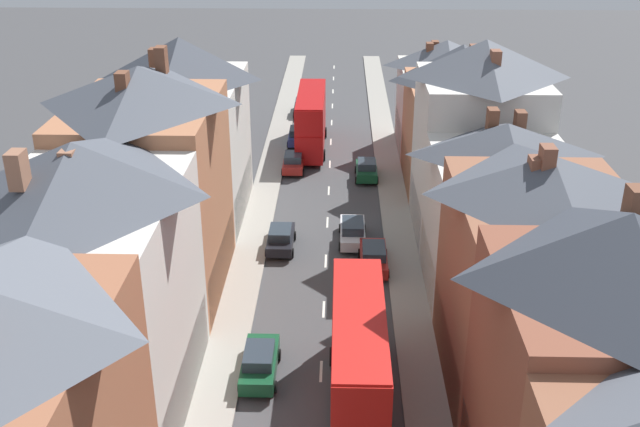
{
  "coord_description": "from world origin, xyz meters",
  "views": [
    {
      "loc": [
        0.81,
        -13.6,
        23.41
      ],
      "look_at": [
        -0.49,
        34.08,
        1.59
      ],
      "focal_mm": 42.0,
      "sensor_mm": 36.0,
      "label": 1
    }
  ],
  "objects_px": {
    "car_parked_right_a": "(281,238)",
    "car_mid_white": "(303,107)",
    "double_decker_bus_lead": "(358,358)",
    "double_decker_bus_mid_street": "(311,120)",
    "car_near_blue": "(353,231)",
    "car_near_silver": "(374,257)",
    "car_mid_black": "(260,362)",
    "car_parked_left_a": "(366,169)",
    "car_parked_left_b": "(298,136)",
    "car_far_grey": "(293,162)"
  },
  "relations": [
    {
      "from": "car_parked_left_a",
      "to": "car_mid_white",
      "type": "relative_size",
      "value": 0.91
    },
    {
      "from": "car_near_blue",
      "to": "car_far_grey",
      "type": "xyz_separation_m",
      "value": [
        -4.9,
        13.44,
        -0.01
      ]
    },
    {
      "from": "double_decker_bus_mid_street",
      "to": "car_near_silver",
      "type": "xyz_separation_m",
      "value": [
        4.91,
        -22.85,
        -1.99
      ]
    },
    {
      "from": "car_far_grey",
      "to": "car_near_blue",
      "type": "bearing_deg",
      "value": -69.97
    },
    {
      "from": "car_parked_left_a",
      "to": "car_parked_right_a",
      "type": "xyz_separation_m",
      "value": [
        -6.2,
        -12.91,
        -0.04
      ]
    },
    {
      "from": "double_decker_bus_mid_street",
      "to": "car_near_blue",
      "type": "relative_size",
      "value": 2.37
    },
    {
      "from": "double_decker_bus_mid_street",
      "to": "car_parked_left_b",
      "type": "height_order",
      "value": "double_decker_bus_mid_street"
    },
    {
      "from": "double_decker_bus_lead",
      "to": "car_near_silver",
      "type": "bearing_deg",
      "value": 84.61
    },
    {
      "from": "car_parked_right_a",
      "to": "car_mid_white",
      "type": "bearing_deg",
      "value": 90.0
    },
    {
      "from": "double_decker_bus_lead",
      "to": "car_parked_left_b",
      "type": "height_order",
      "value": "double_decker_bus_lead"
    },
    {
      "from": "car_near_blue",
      "to": "car_mid_white",
      "type": "bearing_deg",
      "value": 99.33
    },
    {
      "from": "car_near_silver",
      "to": "car_far_grey",
      "type": "xyz_separation_m",
      "value": [
        -6.2,
        17.19,
        -0.01
      ]
    },
    {
      "from": "car_parked_right_a",
      "to": "car_far_grey",
      "type": "bearing_deg",
      "value": 90.0
    },
    {
      "from": "car_parked_left_a",
      "to": "double_decker_bus_lead",
      "type": "bearing_deg",
      "value": -92.55
    },
    {
      "from": "car_mid_white",
      "to": "car_mid_black",
      "type": "bearing_deg",
      "value": -90.0
    },
    {
      "from": "double_decker_bus_mid_street",
      "to": "car_mid_white",
      "type": "bearing_deg",
      "value": 96.87
    },
    {
      "from": "car_near_blue",
      "to": "car_mid_white",
      "type": "distance_m",
      "value": 30.21
    },
    {
      "from": "double_decker_bus_mid_street",
      "to": "car_parked_left_a",
      "type": "height_order",
      "value": "double_decker_bus_mid_street"
    },
    {
      "from": "car_near_silver",
      "to": "car_parked_right_a",
      "type": "distance_m",
      "value": 6.73
    },
    {
      "from": "car_parked_right_a",
      "to": "car_parked_left_b",
      "type": "distance_m",
      "value": 21.6
    },
    {
      "from": "double_decker_bus_lead",
      "to": "car_parked_left_a",
      "type": "xyz_separation_m",
      "value": [
        1.31,
        29.41,
        -1.98
      ]
    },
    {
      "from": "double_decker_bus_lead",
      "to": "car_mid_white",
      "type": "relative_size",
      "value": 2.54
    },
    {
      "from": "car_near_blue",
      "to": "car_parked_right_a",
      "type": "height_order",
      "value": "car_near_blue"
    },
    {
      "from": "double_decker_bus_mid_street",
      "to": "car_parked_right_a",
      "type": "relative_size",
      "value": 2.57
    },
    {
      "from": "car_mid_black",
      "to": "car_far_grey",
      "type": "bearing_deg",
      "value": 90.0
    },
    {
      "from": "car_parked_left_a",
      "to": "car_far_grey",
      "type": "height_order",
      "value": "car_parked_left_a"
    },
    {
      "from": "car_near_silver",
      "to": "double_decker_bus_lead",
      "type": "bearing_deg",
      "value": -95.39
    },
    {
      "from": "car_mid_white",
      "to": "car_far_grey",
      "type": "bearing_deg",
      "value": -90.0
    },
    {
      "from": "double_decker_bus_mid_street",
      "to": "car_mid_black",
      "type": "bearing_deg",
      "value": -92.15
    },
    {
      "from": "car_near_silver",
      "to": "double_decker_bus_mid_street",
      "type": "bearing_deg",
      "value": 102.12
    },
    {
      "from": "car_near_blue",
      "to": "car_parked_left_b",
      "type": "height_order",
      "value": "car_near_blue"
    },
    {
      "from": "double_decker_bus_mid_street",
      "to": "car_parked_left_a",
      "type": "bearing_deg",
      "value": -56.17
    },
    {
      "from": "car_near_blue",
      "to": "double_decker_bus_lead",
      "type": "bearing_deg",
      "value": -90.03
    },
    {
      "from": "double_decker_bus_mid_street",
      "to": "car_near_silver",
      "type": "relative_size",
      "value": 2.41
    },
    {
      "from": "car_near_silver",
      "to": "car_far_grey",
      "type": "bearing_deg",
      "value": 109.83
    },
    {
      "from": "double_decker_bus_lead",
      "to": "double_decker_bus_mid_street",
      "type": "xyz_separation_m",
      "value": [
        -3.6,
        36.73,
        0.0
      ]
    },
    {
      "from": "car_mid_white",
      "to": "double_decker_bus_mid_street",
      "type": "bearing_deg",
      "value": -83.13
    },
    {
      "from": "car_parked_left_a",
      "to": "car_far_grey",
      "type": "relative_size",
      "value": 0.96
    },
    {
      "from": "double_decker_bus_lead",
      "to": "double_decker_bus_mid_street",
      "type": "relative_size",
      "value": 1.0
    },
    {
      "from": "car_near_silver",
      "to": "car_parked_right_a",
      "type": "height_order",
      "value": "car_near_silver"
    },
    {
      "from": "car_parked_left_a",
      "to": "car_parked_left_b",
      "type": "xyz_separation_m",
      "value": [
        -6.2,
        8.69,
        -0.02
      ]
    },
    {
      "from": "double_decker_bus_mid_street",
      "to": "car_near_silver",
      "type": "distance_m",
      "value": 23.46
    },
    {
      "from": "double_decker_bus_lead",
      "to": "car_far_grey",
      "type": "height_order",
      "value": "double_decker_bus_lead"
    },
    {
      "from": "car_mid_white",
      "to": "car_far_grey",
      "type": "distance_m",
      "value": 16.37
    },
    {
      "from": "double_decker_bus_mid_street",
      "to": "car_mid_white",
      "type": "relative_size",
      "value": 2.54
    },
    {
      "from": "double_decker_bus_mid_street",
      "to": "car_mid_black",
      "type": "height_order",
      "value": "double_decker_bus_mid_street"
    },
    {
      "from": "car_near_blue",
      "to": "car_mid_white",
      "type": "relative_size",
      "value": 1.07
    },
    {
      "from": "car_near_silver",
      "to": "car_parked_left_a",
      "type": "xyz_separation_m",
      "value": [
        0.0,
        15.53,
        0.01
      ]
    },
    {
      "from": "car_near_silver",
      "to": "car_mid_black",
      "type": "xyz_separation_m",
      "value": [
        -6.2,
        -11.58,
        0.01
      ]
    },
    {
      "from": "car_parked_left_b",
      "to": "double_decker_bus_lead",
      "type": "bearing_deg",
      "value": -82.68
    }
  ]
}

